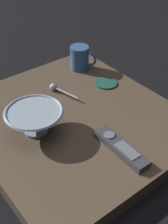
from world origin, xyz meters
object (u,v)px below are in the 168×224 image
(coffee_mug, at_px, (80,58))
(tv_remote_near, at_px, (121,148))
(cereal_bowl, at_px, (35,120))
(drink_coaster, at_px, (106,83))
(teaspoon, at_px, (56,88))

(coffee_mug, distance_m, tv_remote_near, 0.46)
(cereal_bowl, xyz_separation_m, tv_remote_near, (0.21, 0.14, -0.03))
(drink_coaster, bearing_deg, coffee_mug, -177.75)
(coffee_mug, bearing_deg, drink_coaster, 2.25)
(teaspoon, height_order, tv_remote_near, teaspoon)
(cereal_bowl, bearing_deg, drink_coaster, 101.49)
(cereal_bowl, relative_size, drink_coaster, 2.07)
(tv_remote_near, bearing_deg, cereal_bowl, -146.70)
(tv_remote_near, height_order, drink_coaster, tv_remote_near)
(teaspoon, xyz_separation_m, drink_coaster, (0.07, 0.17, -0.01))
(teaspoon, distance_m, drink_coaster, 0.18)
(teaspoon, xyz_separation_m, tv_remote_near, (0.35, -0.02, -0.00))
(tv_remote_near, xyz_separation_m, drink_coaster, (-0.28, 0.19, -0.01))
(tv_remote_near, bearing_deg, teaspoon, 176.29)
(coffee_mug, xyz_separation_m, drink_coaster, (0.14, 0.01, -0.04))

